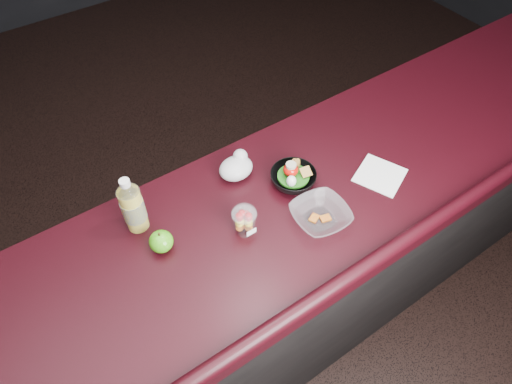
% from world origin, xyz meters
% --- Properties ---
extents(room_shell, '(8.00, 8.00, 8.00)m').
position_xyz_m(room_shell, '(0.00, 0.00, 1.83)').
color(room_shell, black).
rests_on(room_shell, ground).
extents(counter, '(4.06, 0.71, 1.02)m').
position_xyz_m(counter, '(0.00, 0.30, 0.51)').
color(counter, black).
rests_on(counter, ground).
extents(lemonade_bottle, '(0.08, 0.08, 0.23)m').
position_xyz_m(lemonade_bottle, '(-0.26, 0.50, 1.12)').
color(lemonade_bottle, yellow).
rests_on(lemonade_bottle, counter).
extents(fruit_cup, '(0.08, 0.08, 0.12)m').
position_xyz_m(fruit_cup, '(0.02, 0.28, 1.08)').
color(fruit_cup, white).
rests_on(fruit_cup, counter).
extents(green_apple, '(0.08, 0.08, 0.08)m').
position_xyz_m(green_apple, '(-0.24, 0.37, 1.06)').
color(green_apple, '#338C10').
rests_on(green_apple, counter).
extents(plastic_bag, '(0.13, 0.10, 0.09)m').
position_xyz_m(plastic_bag, '(0.13, 0.51, 1.06)').
color(plastic_bag, silver).
rests_on(plastic_bag, counter).
extents(snack_bowl, '(0.19, 0.19, 0.09)m').
position_xyz_m(snack_bowl, '(0.28, 0.36, 1.05)').
color(snack_bowl, black).
rests_on(snack_bowl, counter).
extents(takeout_bowl, '(0.21, 0.21, 0.05)m').
position_xyz_m(takeout_bowl, '(0.25, 0.18, 1.04)').
color(takeout_bowl, silver).
rests_on(takeout_bowl, counter).
extents(paper_napkin, '(0.21, 0.21, 0.00)m').
position_xyz_m(paper_napkin, '(0.57, 0.21, 1.02)').
color(paper_napkin, white).
rests_on(paper_napkin, counter).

